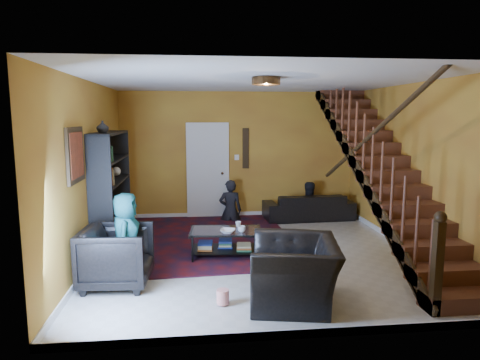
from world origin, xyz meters
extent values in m
plane|color=beige|center=(0.00, 0.00, 0.00)|extent=(5.50, 5.50, 0.00)
plane|color=gold|center=(0.00, 2.75, 1.40)|extent=(5.20, 0.00, 5.20)
plane|color=gold|center=(0.00, -2.75, 1.40)|extent=(5.20, 0.00, 5.20)
plane|color=gold|center=(-2.60, 0.00, 1.40)|extent=(0.00, 5.50, 5.50)
plane|color=gold|center=(2.60, 0.00, 1.40)|extent=(0.00, 5.50, 5.50)
plane|color=white|center=(0.00, 0.00, 2.80)|extent=(5.50, 5.50, 0.00)
cube|color=silver|center=(0.00, 2.74, 0.05)|extent=(5.20, 0.02, 0.10)
cube|color=silver|center=(-2.59, 0.00, 0.05)|extent=(0.02, 5.50, 0.10)
cube|color=gold|center=(2.12, 0.00, 1.32)|extent=(0.95, 4.92, 2.83)
cube|color=black|center=(1.67, 0.00, 1.40)|extent=(0.04, 5.02, 3.02)
cylinder|color=black|center=(1.70, 0.00, 1.85)|extent=(0.07, 4.20, 2.44)
cube|color=black|center=(1.70, -2.40, 0.55)|extent=(0.10, 0.10, 1.10)
cube|color=black|center=(-2.41, 0.60, 1.00)|extent=(0.35, 1.80, 2.00)
cube|color=black|center=(-2.41, 0.60, 0.40)|extent=(0.35, 1.72, 0.03)
cube|color=black|center=(-2.41, 0.60, 1.16)|extent=(0.35, 1.72, 0.03)
cube|color=silver|center=(-0.70, 2.73, 1.02)|extent=(0.82, 0.05, 2.05)
cube|color=maroon|center=(-2.57, -0.90, 1.75)|extent=(0.04, 0.74, 0.74)
cube|color=black|center=(0.15, 2.73, 1.55)|extent=(0.14, 0.03, 0.90)
cylinder|color=#3F2814|center=(0.00, -0.80, 2.74)|extent=(0.40, 0.40, 0.10)
cube|color=#4D0D10|center=(-1.05, 1.12, 0.01)|extent=(3.82, 4.30, 0.02)
imported|color=black|center=(1.50, 2.30, 0.28)|extent=(1.98, 0.86, 0.57)
imported|color=black|center=(-2.05, -1.11, 0.41)|extent=(0.95, 0.93, 0.81)
imported|color=black|center=(0.19, -1.86, 0.38)|extent=(1.23, 1.35, 0.77)
imported|color=black|center=(-0.23, 2.35, 0.23)|extent=(0.52, 0.37, 1.35)
imported|color=black|center=(1.50, 2.35, 0.19)|extent=(0.65, 0.52, 1.28)
imported|color=#1C6B67|center=(-1.95, -0.93, 0.62)|extent=(0.39, 0.60, 1.23)
cube|color=black|center=(-1.05, -0.34, 0.21)|extent=(0.03, 0.03, 0.43)
cube|color=black|center=(0.03, -0.34, 0.21)|extent=(0.03, 0.03, 0.43)
cube|color=black|center=(-1.05, 0.27, 0.21)|extent=(0.03, 0.03, 0.43)
cube|color=black|center=(0.03, 0.27, 0.21)|extent=(0.03, 0.03, 0.43)
cube|color=black|center=(-0.51, -0.03, 0.11)|extent=(1.13, 0.71, 0.02)
cube|color=silver|center=(-0.51, -0.03, 0.43)|extent=(1.20, 0.77, 0.02)
imported|color=#999999|center=(-0.27, -0.20, 0.48)|extent=(0.16, 0.16, 0.10)
imported|color=#999999|center=(-0.29, 0.13, 0.48)|extent=(0.13, 0.13, 0.09)
imported|color=#999999|center=(-0.49, -0.22, 0.46)|extent=(0.30, 0.30, 0.06)
imported|color=#999999|center=(-2.41, 0.10, 2.10)|extent=(0.18, 0.18, 0.19)
cylinder|color=red|center=(-0.69, -1.87, 0.11)|extent=(0.15, 0.15, 0.17)
camera|label=1|loc=(-1.01, -6.75, 2.25)|focal=32.00mm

